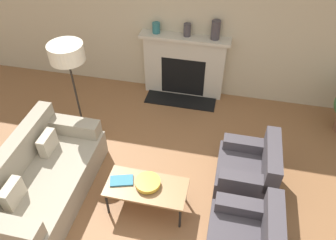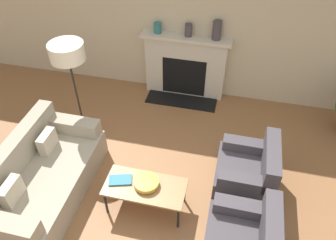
{
  "view_description": "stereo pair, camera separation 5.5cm",
  "coord_description": "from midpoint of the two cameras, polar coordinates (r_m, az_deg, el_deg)",
  "views": [
    {
      "loc": [
        0.6,
        -2.17,
        3.74
      ],
      "look_at": [
        -0.2,
        1.45,
        0.45
      ],
      "focal_mm": 35.0,
      "sensor_mm": 36.0,
      "label": 1
    },
    {
      "loc": [
        0.65,
        -2.16,
        3.74
      ],
      "look_at": [
        -0.2,
        1.45,
        0.45
      ],
      "focal_mm": 35.0,
      "sensor_mm": 36.0,
      "label": 2
    }
  ],
  "objects": [
    {
      "name": "ground_plane",
      "position": [
        4.37,
        -1.94,
        -17.38
      ],
      "size": [
        18.0,
        18.0,
        0.0
      ],
      "primitive_type": "plane",
      "color": "brown"
    },
    {
      "name": "wall_back",
      "position": [
        5.61,
        5.25,
        17.37
      ],
      "size": [
        18.0,
        0.06,
        2.9
      ],
      "color": "#BCAD8E",
      "rests_on": "ground_plane"
    },
    {
      "name": "coffee_table",
      "position": [
        4.18,
        -4.15,
        -11.77
      ],
      "size": [
        1.02,
        0.49,
        0.43
      ],
      "color": "olive",
      "rests_on": "ground_plane"
    },
    {
      "name": "couch",
      "position": [
        4.67,
        -21.39,
        -9.66
      ],
      "size": [
        0.95,
        1.88,
        0.83
      ],
      "rotation": [
        0.0,
        0.0,
        1.57
      ],
      "color": "#9E937F",
      "rests_on": "ground_plane"
    },
    {
      "name": "armchair_far",
      "position": [
        4.58,
        13.49,
        -8.68
      ],
      "size": [
        0.76,
        0.82,
        0.8
      ],
      "rotation": [
        0.0,
        0.0,
        -1.57
      ],
      "color": "#423D42",
      "rests_on": "ground_plane"
    },
    {
      "name": "floor_lamp",
      "position": [
        4.67,
        -17.37,
        10.04
      ],
      "size": [
        0.48,
        0.48,
        1.66
      ],
      "color": "black",
      "rests_on": "ground_plane"
    },
    {
      "name": "bowl",
      "position": [
        4.13,
        -3.94,
        -10.82
      ],
      "size": [
        0.32,
        0.32,
        0.08
      ],
      "color": "gold",
      "rests_on": "coffee_table"
    },
    {
      "name": "mantel_vase_left",
      "position": [
        5.7,
        -2.36,
        15.74
      ],
      "size": [
        0.13,
        0.13,
        0.18
      ],
      "color": "#28666B",
      "rests_on": "fireplace"
    },
    {
      "name": "book",
      "position": [
        4.23,
        -8.45,
        -10.39
      ],
      "size": [
        0.32,
        0.24,
        0.02
      ],
      "rotation": [
        0.0,
        0.0,
        0.3
      ],
      "color": "teal",
      "rests_on": "coffee_table"
    },
    {
      "name": "mantel_vase_center_left",
      "position": [
        5.59,
        3.08,
        15.4
      ],
      "size": [
        0.12,
        0.12,
        0.21
      ],
      "color": "#3D383D",
      "rests_on": "fireplace"
    },
    {
      "name": "fireplace",
      "position": [
        5.93,
        2.53,
        9.25
      ],
      "size": [
        1.54,
        0.59,
        1.17
      ],
      "color": "beige",
      "rests_on": "ground_plane"
    },
    {
      "name": "mantel_vase_center_right",
      "position": [
        5.52,
        8.01,
        15.27
      ],
      "size": [
        0.15,
        0.15,
        0.31
      ],
      "color": "#3D383D",
      "rests_on": "fireplace"
    }
  ]
}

